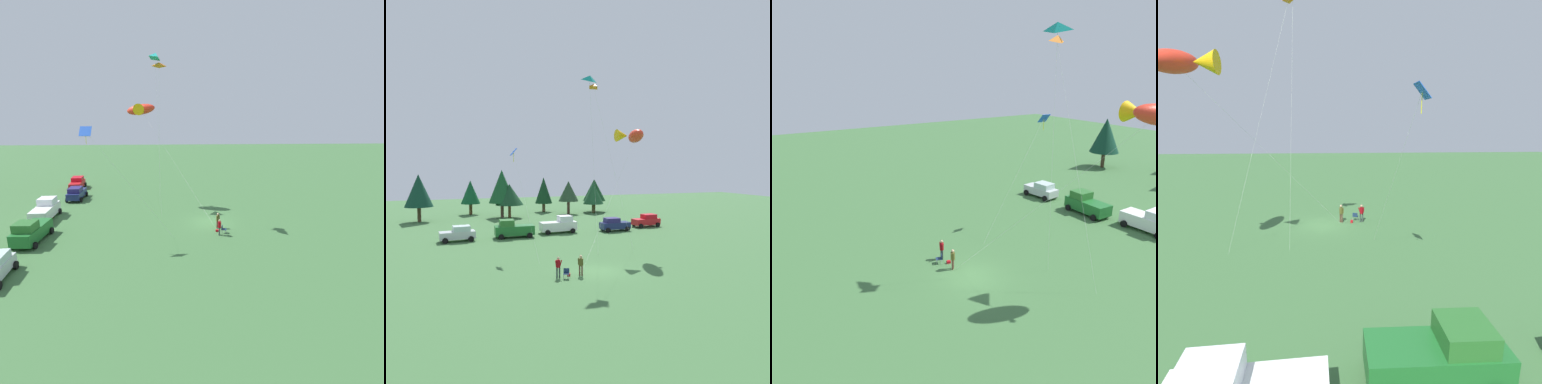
% 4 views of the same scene
% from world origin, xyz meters
% --- Properties ---
extents(ground_plane, '(160.00, 160.00, 0.00)m').
position_xyz_m(ground_plane, '(0.00, 0.00, 0.00)').
color(ground_plane, '#3D6A3A').
extents(person_kite_flyer, '(0.50, 0.49, 1.74)m').
position_xyz_m(person_kite_flyer, '(-1.76, -0.71, 1.02)').
color(person_kite_flyer, brown).
rests_on(person_kite_flyer, ground).
extents(folding_chair, '(0.61, 0.61, 0.82)m').
position_xyz_m(folding_chair, '(-3.16, -1.12, 0.49)').
color(folding_chair, navy).
rests_on(folding_chair, ground).
extents(person_spectator, '(0.59, 0.36, 1.74)m').
position_xyz_m(person_spectator, '(-3.72, -0.64, 1.02)').
color(person_spectator, '#34423E').
rests_on(person_spectator, ground).
extents(backpack_on_grass, '(0.27, 0.35, 0.22)m').
position_xyz_m(backpack_on_grass, '(-2.77, -0.52, 0.11)').
color(backpack_on_grass, '#B81018').
rests_on(backpack_on_grass, ground).
extents(car_silver_compact, '(4.36, 2.56, 1.89)m').
position_xyz_m(car_silver_compact, '(-11.29, 17.83, 0.95)').
color(car_silver_compact, silver).
rests_on(car_silver_compact, ground).
extents(truck_green_flatbed, '(5.04, 2.49, 2.34)m').
position_xyz_m(truck_green_flatbed, '(-4.48, 18.14, 1.10)').
color(truck_green_flatbed, '#1F672A').
rests_on(truck_green_flatbed, ground).
extents(truck_white_pickup, '(5.09, 2.61, 2.34)m').
position_xyz_m(truck_white_pickup, '(2.14, 19.53, 1.10)').
color(truck_white_pickup, white).
rests_on(truck_white_pickup, ground).
extents(kite_large_fish, '(10.98, 10.97, 13.59)m').
position_xyz_m(kite_large_fish, '(7.62, 8.37, 12.67)').
color(kite_large_fish, red).
rests_on(kite_large_fish, ground).
extents(kite_diamond_blue, '(1.48, 8.17, 11.24)m').
position_xyz_m(kite_diamond_blue, '(-5.32, 11.49, 10.51)').
color(kite_diamond_blue, blue).
rests_on(kite_diamond_blue, ground).
extents(kite_delta_orange, '(5.41, 1.34, 17.60)m').
position_xyz_m(kite_delta_orange, '(1.87, 5.51, 17.23)').
color(kite_delta_orange, orange).
rests_on(kite_delta_orange, ground).
extents(kite_delta_teal, '(1.91, 1.62, 18.49)m').
position_xyz_m(kite_delta_teal, '(1.48, 5.76, 18.05)').
color(kite_delta_teal, teal).
rests_on(kite_delta_teal, ground).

